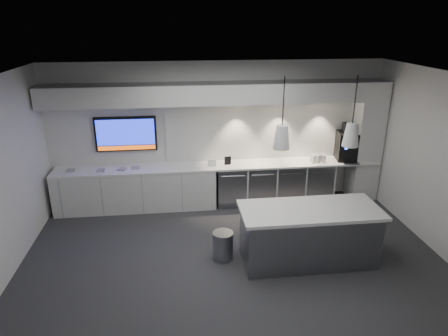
{
  "coord_description": "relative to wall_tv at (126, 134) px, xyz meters",
  "views": [
    {
      "loc": [
        -0.84,
        -5.66,
        3.78
      ],
      "look_at": [
        -0.03,
        1.1,
        1.23
      ],
      "focal_mm": 32.0,
      "sensor_mm": 36.0,
      "label": 1
    }
  ],
  "objects": [
    {
      "name": "tray_a",
      "position": [
        -1.12,
        -0.28,
        -0.65
      ],
      "size": [
        0.17,
        0.17,
        0.02
      ],
      "primitive_type": "cube",
      "rotation": [
        0.0,
        0.0,
        0.09
      ],
      "color": "gray",
      "rests_on": "back_counter"
    },
    {
      "name": "sign_white",
      "position": [
        1.74,
        -0.34,
        -0.59
      ],
      "size": [
        0.18,
        0.05,
        0.14
      ],
      "primitive_type": "cube",
      "rotation": [
        0.0,
        0.0,
        -0.17
      ],
      "color": "white",
      "rests_on": "back_counter"
    },
    {
      "name": "sign_black",
      "position": [
        2.08,
        -0.29,
        -0.57
      ],
      "size": [
        0.14,
        0.04,
        0.18
      ],
      "primitive_type": "cube",
      "rotation": [
        0.0,
        0.0,
        0.14
      ],
      "color": "black",
      "rests_on": "back_counter"
    },
    {
      "name": "soffit",
      "position": [
        1.9,
        -0.25,
        0.84
      ],
      "size": [
        6.9,
        0.6,
        0.4
      ],
      "primitive_type": "cube",
      "color": "silver",
      "rests_on": "wall_back"
    },
    {
      "name": "tray_c",
      "position": [
        -0.1,
        -0.33,
        -0.65
      ],
      "size": [
        0.2,
        0.2,
        0.02
      ],
      "primitive_type": "cube",
      "rotation": [
        0.0,
        0.0,
        -0.3
      ],
      "color": "gray",
      "rests_on": "back_counter"
    },
    {
      "name": "bin",
      "position": [
        1.73,
        -2.39,
        -1.32
      ],
      "size": [
        0.43,
        0.43,
        0.48
      ],
      "primitive_type": "cylinder",
      "rotation": [
        0.0,
        0.0,
        -0.31
      ],
      "color": "gray",
      "rests_on": "floor"
    },
    {
      "name": "wall_right",
      "position": [
        5.4,
        -2.45,
        -0.06
      ],
      "size": [
        0.0,
        7.0,
        7.0
      ],
      "primitive_type": "plane",
      "rotation": [
        1.57,
        0.0,
        -1.57
      ],
      "color": "white",
      "rests_on": "floor"
    },
    {
      "name": "wall_back",
      "position": [
        1.9,
        0.05,
        -0.06
      ],
      "size": [
        7.0,
        0.0,
        7.0
      ],
      "primitive_type": "plane",
      "rotation": [
        1.57,
        0.0,
        0.0
      ],
      "color": "white",
      "rests_on": "floor"
    },
    {
      "name": "back_counter",
      "position": [
        1.9,
        -0.27,
        -0.68
      ],
      "size": [
        6.8,
        0.65,
        0.04
      ],
      "primitive_type": "cube",
      "color": "white",
      "rests_on": "left_base_cabinets"
    },
    {
      "name": "floor",
      "position": [
        1.9,
        -2.45,
        -1.56
      ],
      "size": [
        7.0,
        7.0,
        0.0
      ],
      "primitive_type": "plane",
      "color": "#313134",
      "rests_on": "ground"
    },
    {
      "name": "left_base_cabinets",
      "position": [
        0.15,
        -0.27,
        -1.13
      ],
      "size": [
        3.3,
        0.63,
        0.86
      ],
      "primitive_type": "cube",
      "color": "silver",
      "rests_on": "floor"
    },
    {
      "name": "coffee_machine",
      "position": [
        4.69,
        -0.25,
        -0.33
      ],
      "size": [
        0.51,
        0.67,
        0.8
      ],
      "rotation": [
        0.0,
        0.0,
        -0.16
      ],
      "color": "black",
      "rests_on": "back_counter"
    },
    {
      "name": "wall_tv",
      "position": [
        0.0,
        0.0,
        0.0
      ],
      "size": [
        1.25,
        0.07,
        0.72
      ],
      "color": "black",
      "rests_on": "wall_back"
    },
    {
      "name": "column",
      "position": [
        5.1,
        -0.25,
        -0.26
      ],
      "size": [
        0.55,
        0.55,
        2.6
      ],
      "primitive_type": "cube",
      "color": "silver",
      "rests_on": "floor"
    },
    {
      "name": "fridge_unit_d",
      "position": [
        4.04,
        -0.27,
        -1.13
      ],
      "size": [
        0.6,
        0.61,
        0.85
      ],
      "primitive_type": "cube",
      "color": "gray",
      "rests_on": "floor"
    },
    {
      "name": "island",
      "position": [
        3.11,
        -2.6,
        -1.08
      ],
      "size": [
        2.24,
        0.97,
        0.95
      ],
      "rotation": [
        0.0,
        0.0,
        0.0
      ],
      "color": "gray",
      "rests_on": "floor"
    },
    {
      "name": "pendant_right",
      "position": [
        3.64,
        -2.6,
        0.59
      ],
      "size": [
        0.25,
        0.25,
        1.06
      ],
      "color": "silver",
      "rests_on": "ceiling"
    },
    {
      "name": "ceiling",
      "position": [
        1.9,
        -2.45,
        1.44
      ],
      "size": [
        7.0,
        7.0,
        0.0
      ],
      "primitive_type": "plane",
      "rotation": [
        3.14,
        0.0,
        0.0
      ],
      "color": "black",
      "rests_on": "wall_back"
    },
    {
      "name": "cup_cluster",
      "position": [
        4.02,
        -0.34,
        -0.58
      ],
      "size": [
        0.3,
        0.19,
        0.16
      ],
      "primitive_type": null,
      "color": "silver",
      "rests_on": "back_counter"
    },
    {
      "name": "fridge_unit_a",
      "position": [
        2.15,
        -0.27,
        -1.13
      ],
      "size": [
        0.6,
        0.61,
        0.85
      ],
      "primitive_type": "cube",
      "color": "gray",
      "rests_on": "floor"
    },
    {
      "name": "wall_front",
      "position": [
        1.9,
        -4.95,
        -0.06
      ],
      "size": [
        7.0,
        0.0,
        7.0
      ],
      "primitive_type": "plane",
      "rotation": [
        -1.57,
        0.0,
        0.0
      ],
      "color": "white",
      "rests_on": "floor"
    },
    {
      "name": "tray_d",
      "position": [
        0.17,
        -0.28,
        -0.65
      ],
      "size": [
        0.16,
        0.16,
        0.02
      ],
      "primitive_type": "cube",
      "rotation": [
        0.0,
        0.0,
        0.02
      ],
      "color": "gray",
      "rests_on": "back_counter"
    },
    {
      "name": "backsplash",
      "position": [
        3.1,
        0.03,
        -0.01
      ],
      "size": [
        4.6,
        0.03,
        1.3
      ],
      "primitive_type": "cube",
      "color": "silver",
      "rests_on": "wall_back"
    },
    {
      "name": "fridge_unit_c",
      "position": [
        3.41,
        -0.27,
        -1.13
      ],
      "size": [
        0.6,
        0.61,
        0.85
      ],
      "primitive_type": "cube",
      "color": "gray",
      "rests_on": "floor"
    },
    {
      "name": "tray_b",
      "position": [
        -0.51,
        -0.36,
        -0.65
      ],
      "size": [
        0.17,
        0.17,
        0.02
      ],
      "primitive_type": "cube",
      "rotation": [
        0.0,
        0.0,
        0.04
      ],
      "color": "gray",
      "rests_on": "back_counter"
    },
    {
      "name": "fridge_unit_b",
      "position": [
        2.78,
        -0.27,
        -1.13
      ],
      "size": [
        0.6,
        0.61,
        0.85
      ],
      "primitive_type": "cube",
      "color": "gray",
      "rests_on": "floor"
    },
    {
      "name": "pendant_left",
      "position": [
        2.58,
        -2.6,
        0.59
      ],
      "size": [
        0.25,
        0.25,
        1.06
      ],
      "color": "silver",
      "rests_on": "ceiling"
    }
  ]
}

